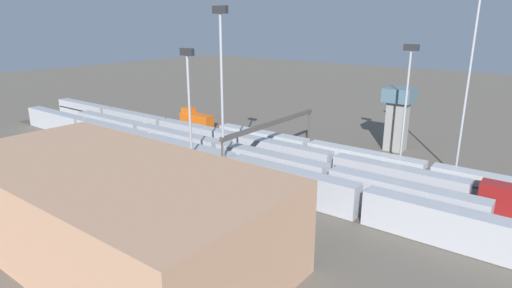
{
  "coord_description": "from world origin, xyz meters",
  "views": [
    {
      "loc": [
        -55.45,
        65.6,
        27.69
      ],
      "look_at": [
        -3.52,
        -2.68,
        2.5
      ],
      "focal_mm": 29.36,
      "sensor_mm": 36.0,
      "label": 1
    }
  ],
  "objects_px": {
    "light_mast_3": "(222,78)",
    "train_on_track_5": "(186,156)",
    "train_on_track_2": "(228,140)",
    "train_on_track_1": "(363,161)",
    "signal_gantry": "(272,128)",
    "train_on_track_0": "(196,120)",
    "control_tower": "(398,114)",
    "light_mast_2": "(471,64)",
    "maintenance_shed": "(110,208)",
    "train_on_track_4": "(219,154)",
    "light_mast_0": "(407,88)",
    "light_mast_1": "(189,97)"
  },
  "relations": [
    {
      "from": "train_on_track_1",
      "to": "light_mast_0",
      "type": "bearing_deg",
      "value": -118.02
    },
    {
      "from": "train_on_track_2",
      "to": "train_on_track_1",
      "type": "height_order",
      "value": "train_on_track_2"
    },
    {
      "from": "train_on_track_1",
      "to": "light_mast_0",
      "type": "xyz_separation_m",
      "value": [
        -4.37,
        -8.21,
        13.36
      ]
    },
    {
      "from": "train_on_track_0",
      "to": "light_mast_3",
      "type": "relative_size",
      "value": 0.33
    },
    {
      "from": "train_on_track_5",
      "to": "light_mast_0",
      "type": "height_order",
      "value": "light_mast_0"
    },
    {
      "from": "train_on_track_4",
      "to": "light_mast_2",
      "type": "distance_m",
      "value": 48.32
    },
    {
      "from": "light_mast_0",
      "to": "signal_gantry",
      "type": "distance_m",
      "value": 27.1
    },
    {
      "from": "maintenance_shed",
      "to": "light_mast_3",
      "type": "bearing_deg",
      "value": -83.03
    },
    {
      "from": "train_on_track_0",
      "to": "train_on_track_2",
      "type": "xyz_separation_m",
      "value": [
        -20.07,
        10.0,
        -0.11
      ]
    },
    {
      "from": "light_mast_0",
      "to": "light_mast_1",
      "type": "distance_m",
      "value": 41.57
    },
    {
      "from": "signal_gantry",
      "to": "train_on_track_5",
      "type": "bearing_deg",
      "value": 47.14
    },
    {
      "from": "train_on_track_4",
      "to": "train_on_track_0",
      "type": "bearing_deg",
      "value": -37.03
    },
    {
      "from": "train_on_track_5",
      "to": "light_mast_0",
      "type": "relative_size",
      "value": 5.07
    },
    {
      "from": "train_on_track_5",
      "to": "signal_gantry",
      "type": "relative_size",
      "value": 3.99
    },
    {
      "from": "light_mast_3",
      "to": "train_on_track_5",
      "type": "bearing_deg",
      "value": -9.81
    },
    {
      "from": "train_on_track_0",
      "to": "light_mast_3",
      "type": "bearing_deg",
      "value": 141.5
    },
    {
      "from": "train_on_track_2",
      "to": "light_mast_0",
      "type": "height_order",
      "value": "light_mast_0"
    },
    {
      "from": "train_on_track_1",
      "to": "light_mast_3",
      "type": "bearing_deg",
      "value": 53.63
    },
    {
      "from": "train_on_track_1",
      "to": "maintenance_shed",
      "type": "height_order",
      "value": "maintenance_shed"
    },
    {
      "from": "train_on_track_0",
      "to": "control_tower",
      "type": "xyz_separation_m",
      "value": [
        -50.28,
        -12.2,
        5.97
      ]
    },
    {
      "from": "light_mast_1",
      "to": "signal_gantry",
      "type": "height_order",
      "value": "light_mast_1"
    },
    {
      "from": "train_on_track_5",
      "to": "light_mast_0",
      "type": "xyz_separation_m",
      "value": [
        -32.25,
        -28.21,
        12.74
      ]
    },
    {
      "from": "train_on_track_5",
      "to": "train_on_track_1",
      "type": "distance_m",
      "value": 34.32
    },
    {
      "from": "train_on_track_5",
      "to": "light_mast_2",
      "type": "distance_m",
      "value": 54.16
    },
    {
      "from": "signal_gantry",
      "to": "light_mast_0",
      "type": "bearing_deg",
      "value": -142.73
    },
    {
      "from": "light_mast_0",
      "to": "signal_gantry",
      "type": "bearing_deg",
      "value": 37.27
    },
    {
      "from": "train_on_track_1",
      "to": "light_mast_2",
      "type": "xyz_separation_m",
      "value": [
        -14.84,
        -8.06,
        18.52
      ]
    },
    {
      "from": "train_on_track_5",
      "to": "train_on_track_0",
      "type": "bearing_deg",
      "value": -48.27
    },
    {
      "from": "train_on_track_1",
      "to": "light_mast_1",
      "type": "relative_size",
      "value": 3.05
    },
    {
      "from": "light_mast_3",
      "to": "control_tower",
      "type": "xyz_separation_m",
      "value": [
        -16.31,
        -39.22,
        -10.75
      ]
    },
    {
      "from": "train_on_track_2",
      "to": "signal_gantry",
      "type": "xyz_separation_m",
      "value": [
        -13.83,
        2.5,
        5.5
      ]
    },
    {
      "from": "signal_gantry",
      "to": "light_mast_2",
      "type": "bearing_deg",
      "value": -153.44
    },
    {
      "from": "control_tower",
      "to": "train_on_track_2",
      "type": "bearing_deg",
      "value": 36.31
    },
    {
      "from": "light_mast_1",
      "to": "maintenance_shed",
      "type": "xyz_separation_m",
      "value": [
        -9.17,
        22.8,
        -9.63
      ]
    },
    {
      "from": "train_on_track_4",
      "to": "light_mast_2",
      "type": "relative_size",
      "value": 2.89
    },
    {
      "from": "train_on_track_5",
      "to": "train_on_track_2",
      "type": "xyz_separation_m",
      "value": [
        2.23,
        -15.0,
        -0.57
      ]
    },
    {
      "from": "train_on_track_2",
      "to": "control_tower",
      "type": "height_order",
      "value": "control_tower"
    },
    {
      "from": "light_mast_3",
      "to": "train_on_track_1",
      "type": "bearing_deg",
      "value": -126.37
    },
    {
      "from": "train_on_track_5",
      "to": "train_on_track_2",
      "type": "relative_size",
      "value": 0.86
    },
    {
      "from": "train_on_track_5",
      "to": "train_on_track_1",
      "type": "xyz_separation_m",
      "value": [
        -27.88,
        -20.0,
        -0.62
      ]
    },
    {
      "from": "train_on_track_2",
      "to": "light_mast_2",
      "type": "relative_size",
      "value": 4.2
    },
    {
      "from": "light_mast_1",
      "to": "maintenance_shed",
      "type": "height_order",
      "value": "light_mast_1"
    },
    {
      "from": "train_on_track_0",
      "to": "light_mast_1",
      "type": "height_order",
      "value": "light_mast_1"
    },
    {
      "from": "light_mast_1",
      "to": "control_tower",
      "type": "relative_size",
      "value": 1.68
    },
    {
      "from": "signal_gantry",
      "to": "maintenance_shed",
      "type": "height_order",
      "value": "maintenance_shed"
    },
    {
      "from": "light_mast_0",
      "to": "control_tower",
      "type": "xyz_separation_m",
      "value": [
        4.27,
        -8.99,
        -7.23
      ]
    },
    {
      "from": "train_on_track_4",
      "to": "control_tower",
      "type": "relative_size",
      "value": 6.86
    },
    {
      "from": "train_on_track_2",
      "to": "light_mast_0",
      "type": "xyz_separation_m",
      "value": [
        -34.48,
        -13.21,
        13.31
      ]
    },
    {
      "from": "light_mast_1",
      "to": "light_mast_3",
      "type": "height_order",
      "value": "light_mast_3"
    },
    {
      "from": "train_on_track_5",
      "to": "light_mast_1",
      "type": "distance_m",
      "value": 14.22
    }
  ]
}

